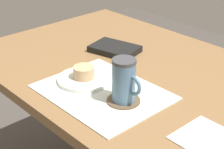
# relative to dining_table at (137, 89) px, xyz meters

# --- Properties ---
(dining_table) EXTENTS (1.24, 0.80, 0.71)m
(dining_table) POSITION_rel_dining_table_xyz_m (0.00, 0.00, 0.00)
(dining_table) COLOR brown
(dining_table) RESTS_ON ground_plane
(placemat) EXTENTS (0.39, 0.31, 0.00)m
(placemat) POSITION_rel_dining_table_xyz_m (0.03, -0.19, 0.08)
(placemat) COLOR silver
(placemat) RESTS_ON dining_table
(pastry_plate) EXTENTS (0.18, 0.18, 0.01)m
(pastry_plate) POSITION_rel_dining_table_xyz_m (-0.06, -0.19, 0.08)
(pastry_plate) COLOR silver
(pastry_plate) RESTS_ON placemat
(pastry) EXTENTS (0.07, 0.07, 0.04)m
(pastry) POSITION_rel_dining_table_xyz_m (-0.06, -0.19, 0.11)
(pastry) COLOR tan
(pastry) RESTS_ON pastry_plate
(coffee_coaster) EXTENTS (0.10, 0.10, 0.00)m
(coffee_coaster) POSITION_rel_dining_table_xyz_m (0.12, -0.19, 0.08)
(coffee_coaster) COLOR brown
(coffee_coaster) RESTS_ON placemat
(coffee_mug) EXTENTS (0.10, 0.07, 0.13)m
(coffee_mug) POSITION_rel_dining_table_xyz_m (0.12, -0.19, 0.15)
(coffee_mug) COLOR slate
(coffee_mug) RESTS_ON coffee_coaster
(paper_napkin) EXTENTS (0.15, 0.15, 0.00)m
(paper_napkin) POSITION_rel_dining_table_xyz_m (0.40, -0.15, 0.08)
(paper_napkin) COLOR white
(paper_napkin) RESTS_ON dining_table
(small_book) EXTENTS (0.21, 0.16, 0.02)m
(small_book) POSITION_rel_dining_table_xyz_m (-0.18, 0.06, 0.09)
(small_book) COLOR black
(small_book) RESTS_ON dining_table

